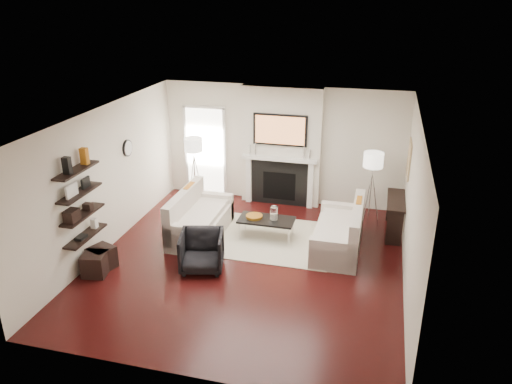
% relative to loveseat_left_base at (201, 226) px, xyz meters
% --- Properties ---
extents(room_envelope, '(6.00, 6.00, 6.00)m').
position_rel_loveseat_left_base_xyz_m(room_envelope, '(1.20, -0.81, 1.14)').
color(room_envelope, black).
rests_on(room_envelope, ground).
extents(chimney_breast, '(1.80, 0.25, 2.70)m').
position_rel_loveseat_left_base_xyz_m(chimney_breast, '(1.20, 2.07, 1.14)').
color(chimney_breast, silver).
rests_on(chimney_breast, floor).
extents(fireplace_surround, '(1.30, 0.02, 1.04)m').
position_rel_loveseat_left_base_xyz_m(fireplace_surround, '(1.20, 1.93, 0.31)').
color(fireplace_surround, black).
rests_on(fireplace_surround, floor).
extents(firebox, '(0.75, 0.02, 0.65)m').
position_rel_loveseat_left_base_xyz_m(firebox, '(1.20, 1.93, 0.24)').
color(firebox, black).
rests_on(firebox, floor).
extents(mantel_pilaster_l, '(0.12, 0.08, 1.10)m').
position_rel_loveseat_left_base_xyz_m(mantel_pilaster_l, '(0.48, 1.90, 0.34)').
color(mantel_pilaster_l, white).
rests_on(mantel_pilaster_l, floor).
extents(mantel_pilaster_r, '(0.12, 0.08, 1.10)m').
position_rel_loveseat_left_base_xyz_m(mantel_pilaster_r, '(1.92, 1.90, 0.34)').
color(mantel_pilaster_r, white).
rests_on(mantel_pilaster_r, floor).
extents(mantel_shelf, '(1.70, 0.18, 0.07)m').
position_rel_loveseat_left_base_xyz_m(mantel_shelf, '(1.20, 1.88, 0.91)').
color(mantel_shelf, white).
rests_on(mantel_shelf, chimney_breast).
extents(tv_body, '(1.20, 0.06, 0.70)m').
position_rel_loveseat_left_base_xyz_m(tv_body, '(1.20, 1.91, 1.57)').
color(tv_body, black).
rests_on(tv_body, chimney_breast).
extents(tv_screen, '(1.10, 0.00, 0.62)m').
position_rel_loveseat_left_base_xyz_m(tv_screen, '(1.20, 1.88, 1.57)').
color(tv_screen, '#BF723F').
rests_on(tv_screen, tv_body).
extents(candlestick_l_tall, '(0.04, 0.04, 0.30)m').
position_rel_loveseat_left_base_xyz_m(candlestick_l_tall, '(0.65, 1.89, 1.09)').
color(candlestick_l_tall, silver).
rests_on(candlestick_l_tall, mantel_shelf).
extents(candlestick_l_short, '(0.04, 0.04, 0.24)m').
position_rel_loveseat_left_base_xyz_m(candlestick_l_short, '(0.52, 1.89, 1.06)').
color(candlestick_l_short, silver).
rests_on(candlestick_l_short, mantel_shelf).
extents(candlestick_r_tall, '(0.04, 0.04, 0.30)m').
position_rel_loveseat_left_base_xyz_m(candlestick_r_tall, '(1.75, 1.89, 1.09)').
color(candlestick_r_tall, silver).
rests_on(candlestick_r_tall, mantel_shelf).
extents(candlestick_r_short, '(0.04, 0.04, 0.24)m').
position_rel_loveseat_left_base_xyz_m(candlestick_r_short, '(1.88, 1.89, 1.06)').
color(candlestick_r_short, silver).
rests_on(candlestick_r_short, mantel_shelf).
extents(hallway_panel, '(0.90, 0.02, 2.10)m').
position_rel_loveseat_left_base_xyz_m(hallway_panel, '(-0.65, 2.17, 0.84)').
color(hallway_panel, white).
rests_on(hallway_panel, floor).
extents(door_trim_l, '(0.06, 0.06, 2.16)m').
position_rel_loveseat_left_base_xyz_m(door_trim_l, '(-1.13, 2.15, 0.84)').
color(door_trim_l, white).
rests_on(door_trim_l, floor).
extents(door_trim_r, '(0.06, 0.06, 2.16)m').
position_rel_loveseat_left_base_xyz_m(door_trim_r, '(-0.17, 2.15, 0.84)').
color(door_trim_r, white).
rests_on(door_trim_r, floor).
extents(door_trim_top, '(1.02, 0.06, 0.06)m').
position_rel_loveseat_left_base_xyz_m(door_trim_top, '(-0.65, 2.15, 1.92)').
color(door_trim_top, white).
rests_on(door_trim_top, wall_back).
extents(rug, '(2.60, 2.00, 0.01)m').
position_rel_loveseat_left_base_xyz_m(rug, '(1.36, 0.19, -0.20)').
color(rug, '#C0B69D').
rests_on(rug, floor).
extents(loveseat_left_base, '(0.85, 1.80, 0.42)m').
position_rel_loveseat_left_base_xyz_m(loveseat_left_base, '(0.00, 0.00, 0.00)').
color(loveseat_left_base, beige).
rests_on(loveseat_left_base, floor).
extents(loveseat_left_back, '(0.18, 1.80, 0.80)m').
position_rel_loveseat_left_base_xyz_m(loveseat_left_back, '(-0.33, 0.00, 0.32)').
color(loveseat_left_back, beige).
rests_on(loveseat_left_back, floor).
extents(loveseat_left_arm_n, '(0.85, 0.18, 0.60)m').
position_rel_loveseat_left_base_xyz_m(loveseat_left_arm_n, '(0.00, -0.81, 0.09)').
color(loveseat_left_arm_n, beige).
rests_on(loveseat_left_arm_n, floor).
extents(loveseat_left_arm_s, '(0.85, 0.18, 0.60)m').
position_rel_loveseat_left_base_xyz_m(loveseat_left_arm_s, '(0.00, 0.81, 0.09)').
color(loveseat_left_arm_s, beige).
rests_on(loveseat_left_arm_s, floor).
extents(loveseat_left_cushion, '(0.63, 1.44, 0.10)m').
position_rel_loveseat_left_base_xyz_m(loveseat_left_cushion, '(0.05, 0.00, 0.26)').
color(loveseat_left_cushion, beige).
rests_on(loveseat_left_cushion, loveseat_left_base).
extents(pillow_left_orange, '(0.10, 0.42, 0.42)m').
position_rel_loveseat_left_base_xyz_m(pillow_left_orange, '(-0.33, 0.30, 0.52)').
color(pillow_left_orange, '#AD6215').
rests_on(pillow_left_orange, loveseat_left_cushion).
extents(pillow_left_charcoal, '(0.10, 0.40, 0.40)m').
position_rel_loveseat_left_base_xyz_m(pillow_left_charcoal, '(-0.33, -0.30, 0.51)').
color(pillow_left_charcoal, black).
rests_on(pillow_left_charcoal, loveseat_left_cushion).
extents(loveseat_right_base, '(0.85, 1.80, 0.42)m').
position_rel_loveseat_left_base_xyz_m(loveseat_right_base, '(2.73, 0.10, 0.00)').
color(loveseat_right_base, beige).
rests_on(loveseat_right_base, floor).
extents(loveseat_right_back, '(0.18, 1.80, 0.80)m').
position_rel_loveseat_left_base_xyz_m(loveseat_right_back, '(3.07, 0.10, 0.32)').
color(loveseat_right_back, beige).
rests_on(loveseat_right_back, floor).
extents(loveseat_right_arm_n, '(0.85, 0.18, 0.60)m').
position_rel_loveseat_left_base_xyz_m(loveseat_right_arm_n, '(2.73, -0.71, 0.09)').
color(loveseat_right_arm_n, beige).
rests_on(loveseat_right_arm_n, floor).
extents(loveseat_right_arm_s, '(0.85, 0.18, 0.60)m').
position_rel_loveseat_left_base_xyz_m(loveseat_right_arm_s, '(2.73, 0.91, 0.09)').
color(loveseat_right_arm_s, beige).
rests_on(loveseat_right_arm_s, floor).
extents(loveseat_right_cushion, '(0.63, 1.44, 0.10)m').
position_rel_loveseat_left_base_xyz_m(loveseat_right_cushion, '(2.68, 0.10, 0.26)').
color(loveseat_right_cushion, beige).
rests_on(loveseat_right_cushion, loveseat_right_base).
extents(pillow_right_orange, '(0.10, 0.42, 0.42)m').
position_rel_loveseat_left_base_xyz_m(pillow_right_orange, '(3.07, 0.40, 0.52)').
color(pillow_right_orange, '#AD6215').
rests_on(pillow_right_orange, loveseat_right_cushion).
extents(pillow_right_charcoal, '(0.10, 0.40, 0.40)m').
position_rel_loveseat_left_base_xyz_m(pillow_right_charcoal, '(3.07, -0.20, 0.51)').
color(pillow_right_charcoal, black).
rests_on(pillow_right_charcoal, loveseat_right_cushion).
extents(coffee_table, '(1.10, 0.55, 0.04)m').
position_rel_loveseat_left_base_xyz_m(coffee_table, '(1.31, 0.20, 0.19)').
color(coffee_table, black).
rests_on(coffee_table, floor).
extents(coffee_leg_nw, '(0.02, 0.02, 0.38)m').
position_rel_loveseat_left_base_xyz_m(coffee_leg_nw, '(0.81, -0.02, -0.02)').
color(coffee_leg_nw, silver).
rests_on(coffee_leg_nw, floor).
extents(coffee_leg_ne, '(0.02, 0.02, 0.38)m').
position_rel_loveseat_left_base_xyz_m(coffee_leg_ne, '(1.81, -0.02, -0.02)').
color(coffee_leg_ne, silver).
rests_on(coffee_leg_ne, floor).
extents(coffee_leg_sw, '(0.02, 0.02, 0.38)m').
position_rel_loveseat_left_base_xyz_m(coffee_leg_sw, '(0.81, 0.42, -0.02)').
color(coffee_leg_sw, silver).
rests_on(coffee_leg_sw, floor).
extents(coffee_leg_se, '(0.02, 0.02, 0.38)m').
position_rel_loveseat_left_base_xyz_m(coffee_leg_se, '(1.81, 0.42, -0.02)').
color(coffee_leg_se, silver).
rests_on(coffee_leg_se, floor).
extents(hurricane_glass, '(0.16, 0.16, 0.28)m').
position_rel_loveseat_left_base_xyz_m(hurricane_glass, '(1.46, 0.20, 0.35)').
color(hurricane_glass, white).
rests_on(hurricane_glass, coffee_table).
extents(hurricane_candle, '(0.10, 0.10, 0.14)m').
position_rel_loveseat_left_base_xyz_m(hurricane_candle, '(1.46, 0.20, 0.29)').
color(hurricane_candle, white).
rests_on(hurricane_candle, coffee_table).
extents(copper_bowl, '(0.33, 0.33, 0.06)m').
position_rel_loveseat_left_base_xyz_m(copper_bowl, '(1.06, 0.20, 0.24)').
color(copper_bowl, '#B0701D').
rests_on(copper_bowl, coffee_table).
extents(armchair, '(0.89, 0.85, 0.76)m').
position_rel_loveseat_left_base_xyz_m(armchair, '(0.47, -1.23, 0.17)').
color(armchair, black).
rests_on(armchair, floor).
extents(lamp_left_post, '(0.02, 0.02, 1.20)m').
position_rel_loveseat_left_base_xyz_m(lamp_left_post, '(-0.65, 1.41, 0.39)').
color(lamp_left_post, silver).
rests_on(lamp_left_post, floor).
extents(lamp_left_shade, '(0.40, 0.40, 0.30)m').
position_rel_loveseat_left_base_xyz_m(lamp_left_shade, '(-0.65, 1.41, 1.24)').
color(lamp_left_shade, white).
rests_on(lamp_left_shade, lamp_left_post).
extents(lamp_left_leg_a, '(0.25, 0.02, 1.23)m').
position_rel_loveseat_left_base_xyz_m(lamp_left_leg_a, '(-0.54, 1.41, 0.39)').
color(lamp_left_leg_a, silver).
rests_on(lamp_left_leg_a, floor).
extents(lamp_left_leg_b, '(0.14, 0.22, 1.23)m').
position_rel_loveseat_left_base_xyz_m(lamp_left_leg_b, '(-0.70, 1.51, 0.39)').
color(lamp_left_leg_b, silver).
rests_on(lamp_left_leg_b, floor).
extents(lamp_left_leg_c, '(0.14, 0.22, 1.23)m').
position_rel_loveseat_left_base_xyz_m(lamp_left_leg_c, '(-0.70, 1.32, 0.39)').
color(lamp_left_leg_c, silver).
rests_on(lamp_left_leg_c, floor).
extents(lamp_right_post, '(0.02, 0.02, 1.20)m').
position_rel_loveseat_left_base_xyz_m(lamp_right_post, '(3.25, 1.33, 0.39)').
color(lamp_right_post, silver).
rests_on(lamp_right_post, floor).
extents(lamp_right_shade, '(0.40, 0.40, 0.30)m').
position_rel_loveseat_left_base_xyz_m(lamp_right_shade, '(3.25, 1.33, 1.24)').
color(lamp_right_shade, white).
rests_on(lamp_right_shade, lamp_right_post).
extents(lamp_right_leg_a, '(0.25, 0.02, 1.23)m').
position_rel_loveseat_left_base_xyz_m(lamp_right_leg_a, '(3.36, 1.33, 0.39)').
color(lamp_right_leg_a, silver).
rests_on(lamp_right_leg_a, floor).
extents(lamp_right_leg_b, '(0.14, 0.22, 1.23)m').
position_rel_loveseat_left_base_xyz_m(lamp_right_leg_b, '(3.20, 1.42, 0.39)').
color(lamp_right_leg_b, silver).
rests_on(lamp_right_leg_b, floor).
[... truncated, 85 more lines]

